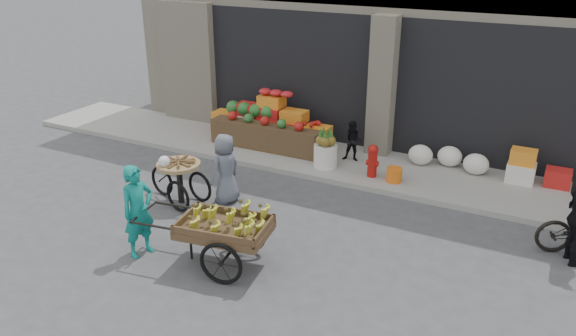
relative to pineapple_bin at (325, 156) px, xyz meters
The scene contains 12 objects.
ground 3.70m from the pineapple_bin, 78.23° to the right, with size 80.00×80.00×0.00m, color #424244.
sidewalk 0.95m from the pineapple_bin, 33.69° to the left, with size 18.00×2.20×0.12m, color gray.
fruit_display 1.92m from the pineapple_bin, 155.76° to the left, with size 3.10×1.12×1.24m.
pineapple_bin is the anchor object (origin of this frame).
fire_hydrant 1.11m from the pineapple_bin, ahead, with size 0.22×0.22×0.71m.
orange_bucket 1.61m from the pineapple_bin, ahead, with size 0.32×0.32×0.30m, color orange.
right_bay_goods 3.54m from the pineapple_bin, 18.10° to the left, with size 3.35×0.60×0.70m.
seated_person 0.75m from the pineapple_bin, 56.31° to the left, with size 0.45×0.35×0.93m, color black.
banana_cart 4.27m from the pineapple_bin, 88.57° to the right, with size 2.47×1.29×0.98m.
vendor_woman 4.76m from the pineapple_bin, 105.57° to the right, with size 0.57×0.37×1.55m, color #107E74.
tricycle_cart 3.33m from the pineapple_bin, 124.50° to the right, with size 1.46×0.99×0.95m.
vendor_grey 2.56m from the pineapple_bin, 115.75° to the right, with size 0.68×0.44×1.39m, color slate.
Camera 1 is at (3.80, -6.99, 4.87)m, focal length 35.00 mm.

